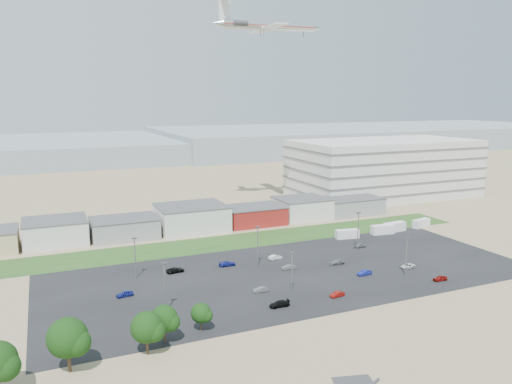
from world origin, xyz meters
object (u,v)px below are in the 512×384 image
box_trailer_a (347,234)px  parked_car_3 (279,304)px  parked_car_2 (440,278)px  parked_car_7 (289,267)px  parked_car_8 (360,245)px  parked_car_11 (275,257)px  parked_car_12 (337,262)px  parked_car_1 (365,273)px  parked_car_4 (261,289)px  parked_car_5 (125,294)px  parked_car_6 (227,264)px  parked_car_0 (408,266)px  airliner (270,26)px  parked_car_13 (337,294)px  parked_car_9 (175,270)px

box_trailer_a → parked_car_3: box_trailer_a is taller
parked_car_2 → parked_car_7: parked_car_2 is taller
parked_car_8 → parked_car_11: parked_car_8 is taller
box_trailer_a → parked_car_12: box_trailer_a is taller
parked_car_1 → parked_car_4: 27.83m
parked_car_3 → parked_car_12: (25.78, 18.53, -0.01)m
parked_car_5 → parked_car_7: (41.19, 1.65, -0.03)m
parked_car_5 → parked_car_6: (27.68, 10.34, 0.01)m
parked_car_4 → parked_car_3: bearing=3.9°
parked_car_0 → parked_car_1: size_ratio=1.04×
parked_car_0 → parked_car_8: (-0.41, 20.06, 0.09)m
parked_car_2 → parked_car_5: (-70.53, 19.93, 0.02)m
parked_car_0 → parked_car_11: size_ratio=1.07×
parked_car_5 → parked_car_6: parked_car_6 is taller
airliner → parked_car_13: size_ratio=12.68×
parked_car_6 → parked_car_13: (15.02, -28.91, -0.06)m
parked_car_0 → parked_car_5: size_ratio=1.10×
parked_car_0 → box_trailer_a: bearing=173.4°
parked_car_8 → parked_car_12: bearing=117.4°
parked_car_9 → parked_car_12: (40.38, -10.70, 0.00)m
parked_car_0 → parked_car_13: (-26.84, -8.90, 0.01)m
parked_car_6 → parked_car_11: 13.85m
parked_car_6 → parked_car_0: bearing=-112.7°
parked_car_9 → parked_car_11: bearing=-98.1°
parked_car_6 → parked_car_11: (13.84, -0.07, -0.01)m
parked_car_1 → parked_car_8: (12.80, 19.94, 0.01)m
parked_car_6 → parked_car_5: bearing=113.3°
parked_car_2 → parked_car_8: parked_car_8 is taller
parked_car_5 → parked_car_13: 46.56m
parked_car_2 → parked_car_7: (-29.34, 21.57, -0.01)m
box_trailer_a → parked_car_11: 31.21m
parked_car_11 → parked_car_12: 16.44m
parked_car_0 → parked_car_1: (-13.21, 0.13, 0.08)m
parked_car_3 → parked_car_4: bearing=-178.4°
parked_car_0 → parked_car_7: 30.53m
airliner → parked_car_6: bearing=-118.7°
parked_car_13 → parked_car_8: bearing=129.7°
parked_car_12 → parked_car_11: bearing=-129.2°
parked_car_13 → parked_car_11: bearing=174.4°
parked_car_0 → parked_car_12: 17.98m
parked_car_9 → parked_car_8: bearing=-97.4°
parked_car_11 → parked_car_7: bearing=172.2°
parked_car_11 → parked_car_3: bearing=150.3°
parked_car_13 → parked_car_7: bearing=176.4°
parked_car_5 → parked_car_7: parked_car_5 is taller
parked_car_5 → parked_car_12: 54.47m
parked_car_4 → parked_car_11: parked_car_11 is taller
parked_car_1 → parked_car_6: parked_car_1 is taller
parked_car_7 → parked_car_12: size_ratio=0.84×
airliner → parked_car_8: 92.75m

